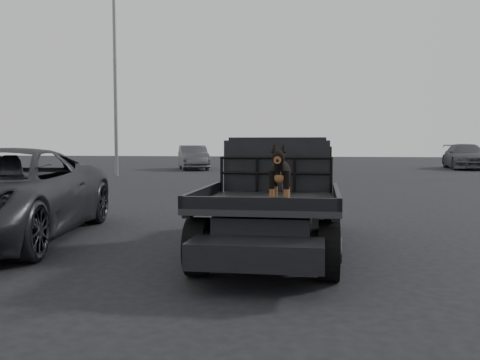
% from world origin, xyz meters
% --- Properties ---
extents(ground, '(120.00, 120.00, 0.00)m').
position_xyz_m(ground, '(0.00, 0.00, 0.00)').
color(ground, black).
rests_on(ground, ground).
extents(flatbed_ute, '(2.00, 5.40, 0.92)m').
position_xyz_m(flatbed_ute, '(0.71, 1.83, 0.46)').
color(flatbed_ute, black).
rests_on(flatbed_ute, ground).
extents(ute_cab, '(1.72, 1.30, 0.88)m').
position_xyz_m(ute_cab, '(0.71, 2.78, 1.36)').
color(ute_cab, black).
rests_on(ute_cab, flatbed_ute).
extents(headache_rack, '(1.80, 0.08, 0.55)m').
position_xyz_m(headache_rack, '(0.71, 2.03, 1.20)').
color(headache_rack, black).
rests_on(headache_rack, flatbed_ute).
extents(dog, '(0.32, 0.60, 0.74)m').
position_xyz_m(dog, '(0.93, 0.18, 1.29)').
color(dog, black).
rests_on(dog, flatbed_ute).
extents(distant_car_a, '(3.10, 4.95, 1.54)m').
position_xyz_m(distant_car_a, '(-6.71, 26.85, 0.77)').
color(distant_car_a, '#444449').
rests_on(distant_car_a, ground).
extents(distant_car_b, '(2.55, 5.73, 1.63)m').
position_xyz_m(distant_car_b, '(10.74, 30.27, 0.82)').
color(distant_car_b, '#4B4C51').
rests_on(distant_car_b, ground).
extents(floodlight_near, '(1.08, 0.28, 12.98)m').
position_xyz_m(floodlight_near, '(-9.00, 19.65, 7.09)').
color(floodlight_near, slate).
rests_on(floodlight_near, ground).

